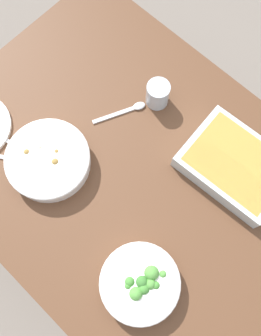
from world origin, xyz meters
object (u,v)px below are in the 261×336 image
(broccoli_bowl, at_px, (140,283))
(drink_cup, at_px, (158,95))
(spoon_spare, at_px, (127,110))
(fork_on_table, at_px, (0,137))
(baking_dish, at_px, (235,165))
(stew_bowl, at_px, (48,160))
(spoon_by_stew, at_px, (15,158))
(spoon_by_broccoli, at_px, (150,271))

(broccoli_bowl, bearing_deg, drink_cup, -52.62)
(spoon_spare, height_order, fork_on_table, spoon_spare)
(baking_dish, xyz_separation_m, fork_on_table, (0.58, 0.41, -0.03))
(stew_bowl, xyz_separation_m, drink_cup, (-0.09, -0.38, 0.01))
(fork_on_table, bearing_deg, spoon_by_stew, 170.16)
(stew_bowl, distance_m, spoon_by_stew, 0.11)
(broccoli_bowl, distance_m, spoon_spare, 0.52)
(stew_bowl, bearing_deg, broccoli_bowl, 171.05)
(stew_bowl, height_order, spoon_by_stew, stew_bowl)
(baking_dish, xyz_separation_m, spoon_by_broccoli, (-0.02, 0.39, -0.03))
(broccoli_bowl, xyz_separation_m, spoon_by_stew, (0.52, -0.00, -0.03))
(broccoli_bowl, distance_m, baking_dish, 0.43)
(drink_cup, bearing_deg, spoon_by_stew, 67.67)
(drink_cup, bearing_deg, spoon_spare, 64.27)
(broccoli_bowl, xyz_separation_m, fork_on_table, (0.61, -0.02, -0.03))
(baking_dish, distance_m, fork_on_table, 0.72)
(stew_bowl, height_order, baking_dish, same)
(baking_dish, relative_size, drink_cup, 3.68)
(drink_cup, xyz_separation_m, spoon_spare, (0.04, 0.09, -0.03))
(broccoli_bowl, bearing_deg, stew_bowl, -8.95)
(baking_dish, distance_m, spoon_spare, 0.37)
(spoon_by_stew, xyz_separation_m, spoon_by_broccoli, (-0.52, -0.04, 0.00))
(broccoli_bowl, distance_m, spoon_by_stew, 0.52)
(stew_bowl, height_order, fork_on_table, stew_bowl)
(stew_bowl, distance_m, spoon_spare, 0.29)
(spoon_by_stew, bearing_deg, spoon_spare, -111.40)
(spoon_spare, bearing_deg, stew_bowl, 80.60)
(baking_dish, bearing_deg, stew_bowl, 41.72)
(broccoli_bowl, xyz_separation_m, drink_cup, (0.34, -0.44, 0.01))
(spoon_spare, bearing_deg, baking_dish, -167.48)
(spoon_spare, bearing_deg, drink_cup, -115.73)
(stew_bowl, height_order, spoon_by_broccoli, stew_bowl)
(spoon_spare, relative_size, fork_on_table, 0.95)
(fork_on_table, bearing_deg, stew_bowl, -164.54)
(spoon_by_stew, height_order, fork_on_table, spoon_by_stew)
(drink_cup, relative_size, spoon_spare, 0.51)
(spoon_by_stew, relative_size, spoon_by_broccoli, 0.87)
(broccoli_bowl, distance_m, spoon_by_broccoli, 0.05)
(baking_dish, height_order, spoon_by_stew, baking_dish)
(spoon_by_stew, relative_size, spoon_spare, 0.92)
(baking_dish, xyz_separation_m, spoon_spare, (0.36, 0.08, -0.03))
(stew_bowl, xyz_separation_m, baking_dish, (-0.41, -0.36, 0.00))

